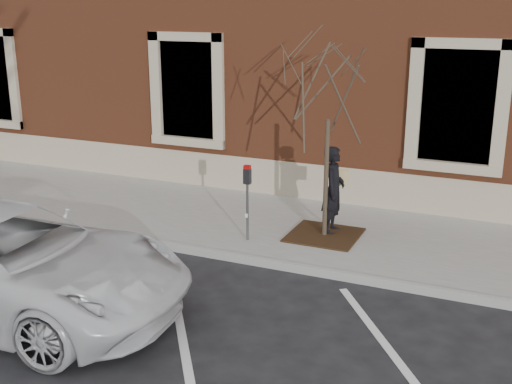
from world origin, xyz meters
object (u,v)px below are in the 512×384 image
at_px(man, 333,190).
at_px(white_truck, 2,262).
at_px(sapling, 329,85).
at_px(parking_meter, 247,189).

height_order(man, white_truck, man).
bearing_deg(sapling, parking_meter, -148.13).
distance_m(man, parking_meter, 1.66).
bearing_deg(man, parking_meter, 125.27).
distance_m(man, white_truck, 5.88).
height_order(sapling, white_truck, sapling).
bearing_deg(man, white_truck, 140.99).
bearing_deg(parking_meter, white_truck, -115.31).
height_order(parking_meter, white_truck, parking_meter).
bearing_deg(sapling, man, 73.00).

